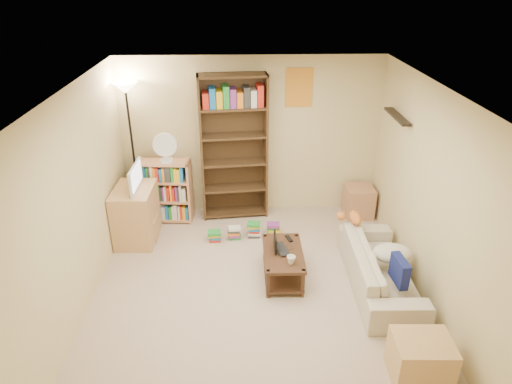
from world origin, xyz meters
TOP-DOWN VIEW (x-y plane):
  - room at (0.00, 0.01)m, footprint 4.50×4.54m
  - sofa at (1.55, 0.11)m, footprint 1.84×0.78m
  - navy_pillow at (1.63, -0.28)m, footprint 0.13×0.36m
  - cream_blanket at (1.68, 0.15)m, footprint 0.49×0.35m
  - tabby_cat at (1.33, 0.81)m, footprint 0.41×0.15m
  - coffee_table at (0.35, 0.32)m, footprint 0.50×0.90m
  - laptop at (0.38, 0.37)m, footprint 0.43×0.36m
  - laptop_screen at (0.25, 0.37)m, footprint 0.01×0.30m
  - mug at (0.42, 0.06)m, footprint 0.19×0.19m
  - tv_remote at (0.45, 0.61)m, footprint 0.09×0.17m
  - tv_stand at (-1.70, 1.34)m, footprint 0.57×0.78m
  - television at (-1.70, 1.34)m, footprint 0.64×0.12m
  - tall_bookshelf at (-0.27, 2.05)m, footprint 1.05×0.44m
  - short_bookshelf at (-1.33, 1.91)m, footprint 0.80×0.37m
  - desk_fan at (-1.28, 1.86)m, footprint 0.36×0.20m
  - floor_lamp at (-1.80, 2.05)m, footprint 0.37×0.37m
  - side_table at (1.72, 1.94)m, footprint 0.44×0.44m
  - end_cabinet at (1.53, -1.33)m, footprint 0.57×0.48m
  - book_stacks at (-0.12, 1.32)m, footprint 1.07×0.31m

SIDE VIEW (x-z plane):
  - book_stacks at x=-0.12m, z-range -0.02..0.22m
  - end_cabinet at x=1.53m, z-range 0.00..0.46m
  - side_table at x=1.72m, z-range 0.00..0.50m
  - coffee_table at x=0.35m, z-range 0.05..0.45m
  - sofa at x=1.55m, z-range 0.00..0.53m
  - tv_remote at x=0.45m, z-range 0.40..0.42m
  - laptop at x=0.38m, z-range 0.40..0.42m
  - tv_stand at x=-1.70m, z-range 0.00..0.82m
  - mug at x=0.42m, z-range 0.40..0.50m
  - cream_blanket at x=1.68m, z-range 0.35..0.56m
  - short_bookshelf at x=-1.33m, z-range 0.00..1.01m
  - navy_pillow at x=1.63m, z-range 0.35..0.66m
  - laptop_screen at x=0.25m, z-range 0.42..0.61m
  - tabby_cat at x=1.33m, z-range 0.53..0.67m
  - television at x=-1.70m, z-range 0.82..1.18m
  - tall_bookshelf at x=-0.27m, z-range 0.06..2.33m
  - desk_fan at x=-1.28m, z-range 1.01..1.47m
  - room at x=0.00m, z-range 0.36..2.88m
  - floor_lamp at x=-1.80m, z-range 0.64..2.81m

